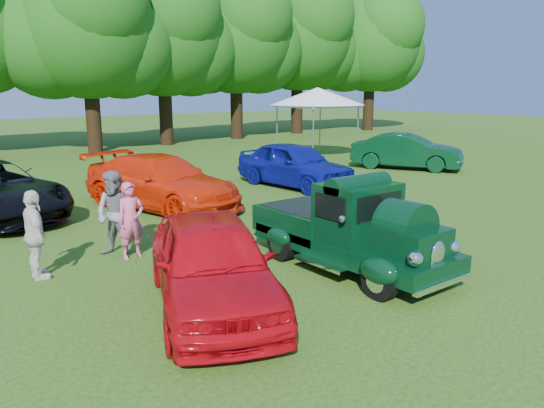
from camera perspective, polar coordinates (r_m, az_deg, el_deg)
ground at (r=9.68m, az=6.27°, el=-8.95°), size 120.00×120.00×0.00m
hero_pickup at (r=10.55m, az=8.30°, el=-2.89°), size 2.07×4.44×1.73m
red_convertible at (r=8.62m, az=-6.48°, el=-6.29°), size 3.37×4.82×1.52m
back_car_orange at (r=16.01m, az=-11.84°, el=2.33°), size 3.53×5.76×1.56m
back_car_blue at (r=19.14m, az=2.43°, el=4.28°), size 2.26×4.87×1.61m
back_car_green at (r=24.11m, az=14.31°, el=5.52°), size 3.66×4.90×1.55m
spectator_pink at (r=11.42m, az=-14.91°, el=-1.72°), size 0.60×0.40×1.62m
spectator_grey at (r=11.57m, az=-16.46°, el=-1.06°), size 1.07×1.13×1.84m
spectator_white at (r=10.73m, az=-24.14°, el=-3.09°), size 0.44×1.00×1.69m
canopy_tent at (r=26.97m, az=4.91°, el=11.42°), size 4.88×4.88×3.52m
tree_line at (r=31.33m, az=-26.97°, el=17.37°), size 63.88×10.62×11.68m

